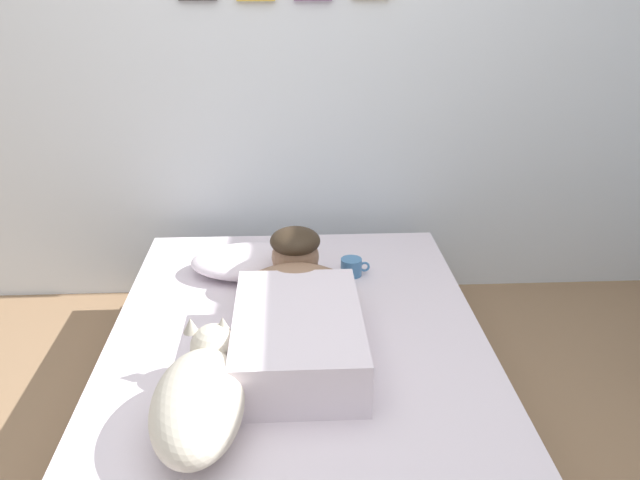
{
  "coord_description": "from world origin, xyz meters",
  "views": [
    {
      "loc": [
        0.0,
        -1.55,
        1.63
      ],
      "look_at": [
        0.12,
        0.72,
        0.64
      ],
      "focal_mm": 36.2,
      "sensor_mm": 36.0,
      "label": 1
    }
  ],
  "objects_px": {
    "bed": "(297,382)",
    "coffee_cup": "(351,267)",
    "dog": "(199,396)",
    "cell_phone": "(321,392)",
    "person_lying": "(296,312)",
    "pillow": "(251,261)"
  },
  "relations": [
    {
      "from": "bed",
      "to": "coffee_cup",
      "type": "distance_m",
      "value": 0.59
    },
    {
      "from": "bed",
      "to": "person_lying",
      "type": "distance_m",
      "value": 0.3
    },
    {
      "from": "pillow",
      "to": "person_lying",
      "type": "relative_size",
      "value": 0.57
    },
    {
      "from": "dog",
      "to": "cell_phone",
      "type": "bearing_deg",
      "value": 20.34
    },
    {
      "from": "person_lying",
      "to": "dog",
      "type": "height_order",
      "value": "person_lying"
    },
    {
      "from": "bed",
      "to": "dog",
      "type": "xyz_separation_m",
      "value": [
        -0.28,
        -0.47,
        0.3
      ]
    },
    {
      "from": "pillow",
      "to": "person_lying",
      "type": "height_order",
      "value": "person_lying"
    },
    {
      "from": "bed",
      "to": "pillow",
      "type": "distance_m",
      "value": 0.61
    },
    {
      "from": "coffee_cup",
      "to": "cell_phone",
      "type": "relative_size",
      "value": 0.89
    },
    {
      "from": "cell_phone",
      "to": "person_lying",
      "type": "bearing_deg",
      "value": 102.37
    },
    {
      "from": "bed",
      "to": "coffee_cup",
      "type": "xyz_separation_m",
      "value": [
        0.24,
        0.48,
        0.24
      ]
    },
    {
      "from": "person_lying",
      "to": "coffee_cup",
      "type": "bearing_deg",
      "value": 63.8
    },
    {
      "from": "dog",
      "to": "coffee_cup",
      "type": "distance_m",
      "value": 1.09
    },
    {
      "from": "dog",
      "to": "coffee_cup",
      "type": "xyz_separation_m",
      "value": [
        0.52,
        0.95,
        -0.07
      ]
    },
    {
      "from": "pillow",
      "to": "cell_phone",
      "type": "bearing_deg",
      "value": -73.35
    },
    {
      "from": "dog",
      "to": "coffee_cup",
      "type": "bearing_deg",
      "value": 61.08
    },
    {
      "from": "person_lying",
      "to": "cell_phone",
      "type": "height_order",
      "value": "person_lying"
    },
    {
      "from": "coffee_cup",
      "to": "cell_phone",
      "type": "bearing_deg",
      "value": -101.64
    },
    {
      "from": "pillow",
      "to": "person_lying",
      "type": "bearing_deg",
      "value": -70.79
    },
    {
      "from": "pillow",
      "to": "dog",
      "type": "relative_size",
      "value": 0.9
    },
    {
      "from": "dog",
      "to": "cell_phone",
      "type": "relative_size",
      "value": 4.11
    },
    {
      "from": "coffee_cup",
      "to": "cell_phone",
      "type": "distance_m",
      "value": 0.84
    }
  ]
}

